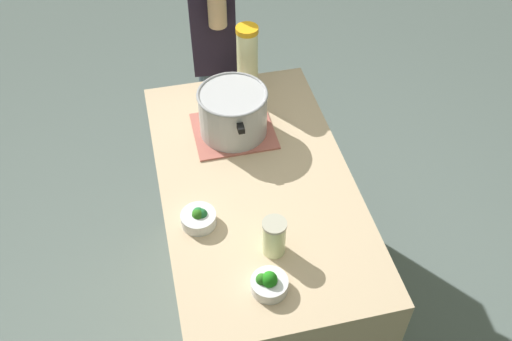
# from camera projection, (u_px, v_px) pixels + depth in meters

# --- Properties ---
(ground_plane) EXTENTS (8.00, 8.00, 0.00)m
(ground_plane) POSITION_uv_depth(u_px,v_px,m) (256.00, 306.00, 2.81)
(ground_plane) COLOR slate
(counter_slab) EXTENTS (1.27, 0.71, 0.91)m
(counter_slab) POSITION_uv_depth(u_px,v_px,m) (256.00, 251.00, 2.48)
(counter_slab) COLOR #CBAF8A
(counter_slab) RESTS_ON ground_plane
(dish_cloth) EXTENTS (0.28, 0.32, 0.01)m
(dish_cloth) POSITION_uv_depth(u_px,v_px,m) (234.00, 131.00, 2.33)
(dish_cloth) COLOR #B76256
(dish_cloth) RESTS_ON counter_slab
(cooking_pot) EXTENTS (0.35, 0.28, 0.19)m
(cooking_pot) POSITION_uv_depth(u_px,v_px,m) (233.00, 111.00, 2.26)
(cooking_pot) COLOR #B7B7BC
(cooking_pot) RESTS_ON dish_cloth
(lemonade_pitcher) EXTENTS (0.09, 0.09, 0.32)m
(lemonade_pitcher) POSITION_uv_depth(u_px,v_px,m) (247.00, 61.00, 2.40)
(lemonade_pitcher) COLOR #F1EEAC
(lemonade_pitcher) RESTS_ON counter_slab
(mason_jar) EXTENTS (0.08, 0.08, 0.14)m
(mason_jar) POSITION_uv_depth(u_px,v_px,m) (274.00, 237.00, 1.88)
(mason_jar) COLOR beige
(mason_jar) RESTS_ON counter_slab
(broccoli_bowl_front) EXTENTS (0.12, 0.12, 0.08)m
(broccoli_bowl_front) POSITION_uv_depth(u_px,v_px,m) (269.00, 283.00, 1.80)
(broccoli_bowl_front) COLOR silver
(broccoli_bowl_front) RESTS_ON counter_slab
(broccoli_bowl_center) EXTENTS (0.12, 0.12, 0.07)m
(broccoli_bowl_center) POSITION_uv_depth(u_px,v_px,m) (199.00, 218.00, 1.99)
(broccoli_bowl_center) COLOR silver
(broccoli_bowl_center) RESTS_ON counter_slab
(person_cook) EXTENTS (0.50, 0.23, 1.62)m
(person_cook) POSITION_uv_depth(u_px,v_px,m) (213.00, 43.00, 2.79)
(person_cook) COLOR #475866
(person_cook) RESTS_ON ground_plane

